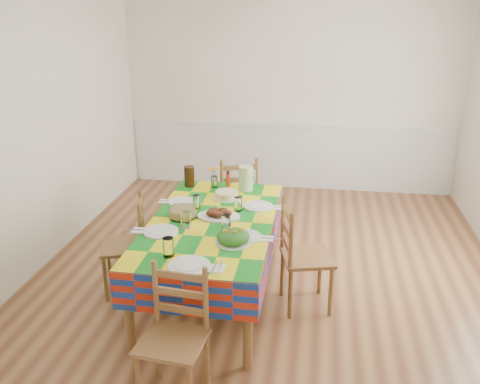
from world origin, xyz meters
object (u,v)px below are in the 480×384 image
object	(u,v)px
meat_platter	(219,214)
dining_table	(212,229)
tea_pitcher	(189,176)
chair_right	(302,257)
green_pitcher	(246,178)
chair_far	(237,199)
chair_left	(128,246)
chair_near	(174,338)

from	to	relation	value
meat_platter	dining_table	bearing A→B (deg)	-122.78
tea_pitcher	chair_right	distance (m)	1.47
dining_table	tea_pitcher	bearing A→B (deg)	116.45
dining_table	meat_platter	xyz separation A→B (m)	(0.04, 0.07, 0.11)
meat_platter	chair_right	size ratio (longest dim) A/B	0.39
green_pitcher	tea_pitcher	world-z (taller)	green_pitcher
dining_table	chair_right	distance (m)	0.80
chair_far	chair_left	world-z (taller)	chair_far
chair_left	green_pitcher	bearing A→B (deg)	110.95
tea_pitcher	chair_far	distance (m)	0.70
tea_pitcher	chair_right	xyz separation A→B (m)	(1.17, -0.81, -0.38)
green_pitcher	chair_near	world-z (taller)	green_pitcher
green_pitcher	chair_near	xyz separation A→B (m)	(-0.17, -2.00, -0.42)
chair_right	chair_far	bearing A→B (deg)	16.88
dining_table	meat_platter	world-z (taller)	meat_platter
chair_left	dining_table	bearing A→B (deg)	71.21
meat_platter	green_pitcher	distance (m)	0.73
dining_table	chair_far	world-z (taller)	chair_far
chair_left	meat_platter	bearing A→B (deg)	76.10
tea_pitcher	chair_right	world-z (taller)	same
chair_left	chair_right	distance (m)	1.55
chair_near	chair_far	xyz separation A→B (m)	(0.01, 2.44, 0.03)
meat_platter	tea_pitcher	size ratio (longest dim) A/B	1.80
chair_left	chair_right	bearing A→B (deg)	71.27
chair_near	chair_right	distance (m)	1.43
chair_left	chair_near	bearing A→B (deg)	14.47
green_pitcher	tea_pitcher	bearing A→B (deg)	177.71
green_pitcher	chair_far	distance (m)	0.61
chair_far	chair_near	bearing A→B (deg)	70.00
chair_near	chair_right	bearing A→B (deg)	63.60
meat_platter	chair_left	bearing A→B (deg)	-176.06
dining_table	chair_near	world-z (taller)	chair_near
dining_table	chair_left	world-z (taller)	chair_left
chair_left	tea_pitcher	bearing A→B (deg)	136.63
chair_far	chair_left	xyz separation A→B (m)	(-0.79, -1.21, -0.03)
meat_platter	chair_near	xyz separation A→B (m)	(-0.04, -1.29, -0.33)
tea_pitcher	chair_near	size ratio (longest dim) A/B	0.22
dining_table	tea_pitcher	distance (m)	0.91
green_pitcher	chair_far	xyz separation A→B (m)	(-0.16, 0.44, -0.39)
meat_platter	chair_near	world-z (taller)	chair_near
chair_near	chair_left	world-z (taller)	chair_near
chair_near	chair_right	xyz separation A→B (m)	(0.77, 1.21, 0.02)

